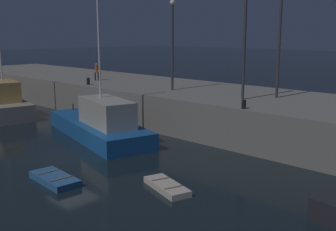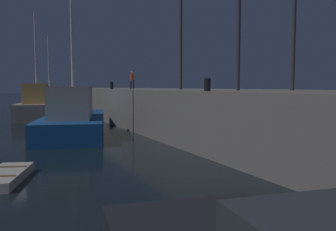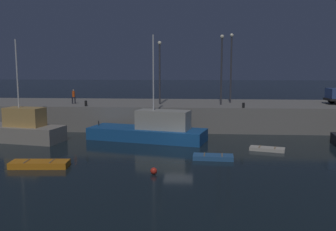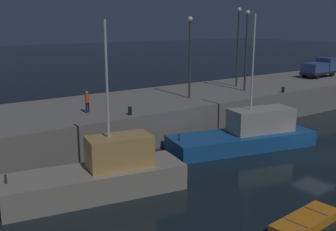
{
  "view_description": "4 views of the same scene",
  "coord_description": "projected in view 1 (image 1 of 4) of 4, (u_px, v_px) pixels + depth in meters",
  "views": [
    {
      "loc": [
        20.73,
        -13.11,
        7.41
      ],
      "look_at": [
        -1.4,
        9.76,
        1.04
      ],
      "focal_mm": 44.28,
      "sensor_mm": 36.0,
      "label": 1
    },
    {
      "loc": [
        19.83,
        0.54,
        2.97
      ],
      "look_at": [
        -2.56,
        10.55,
        1.0
      ],
      "focal_mm": 38.38,
      "sensor_mm": 36.0,
      "label": 2
    },
    {
      "loc": [
        1.26,
        -31.06,
        7.2
      ],
      "look_at": [
        -1.54,
        9.24,
        1.77
      ],
      "focal_mm": 39.63,
      "sensor_mm": 36.0,
      "label": 3
    },
    {
      "loc": [
        -25.18,
        -16.08,
        9.49
      ],
      "look_at": [
        -5.44,
        11.05,
        1.6
      ],
      "focal_mm": 42.44,
      "sensor_mm": 36.0,
      "label": 4
    }
  ],
  "objects": [
    {
      "name": "fishing_trawler_red",
      "position": [
        100.0,
        124.0,
        29.52
      ],
      "size": [
        11.96,
        6.26,
        10.11
      ],
      "color": "#195193",
      "rests_on": "ground"
    },
    {
      "name": "dockworker",
      "position": [
        97.0,
        71.0,
        40.83
      ],
      "size": [
        0.43,
        0.43,
        1.67
      ],
      "color": "black",
      "rests_on": "pier_quay"
    },
    {
      "name": "rowboat_white_mid",
      "position": [
        167.0,
        186.0,
        19.92
      ],
      "size": [
        3.08,
        1.86,
        0.34
      ],
      "color": "beige",
      "rests_on": "ground"
    },
    {
      "name": "pier_quay",
      "position": [
        210.0,
        108.0,
        33.91
      ],
      "size": [
        75.77,
        10.59,
        2.78
      ],
      "color": "gray",
      "rests_on": "ground"
    },
    {
      "name": "lamp_post_west",
      "position": [
        172.0,
        37.0,
        33.41
      ],
      "size": [
        0.44,
        0.44,
        7.22
      ],
      "color": "#38383D",
      "rests_on": "pier_quay"
    },
    {
      "name": "bollard_central",
      "position": [
        88.0,
        81.0,
        37.63
      ],
      "size": [
        0.28,
        0.28,
        0.62
      ],
      "primitive_type": "cylinder",
      "color": "black",
      "rests_on": "pier_quay"
    },
    {
      "name": "lamp_post_central",
      "position": [
        280.0,
        31.0,
        29.21
      ],
      "size": [
        0.44,
        0.44,
        8.21
      ],
      "color": "#38383D",
      "rests_on": "pier_quay"
    },
    {
      "name": "lamp_post_east",
      "position": [
        245.0,
        33.0,
        28.43
      ],
      "size": [
        0.44,
        0.44,
        7.87
      ],
      "color": "#38383D",
      "rests_on": "pier_quay"
    },
    {
      "name": "ground_plane",
      "position": [
        72.0,
        159.0,
        24.83
      ],
      "size": [
        320.0,
        320.0,
        0.0
      ],
      "primitive_type": "plane",
      "color": "black"
    },
    {
      "name": "bollard_west",
      "position": [
        244.0,
        104.0,
        25.65
      ],
      "size": [
        0.28,
        0.28,
        0.55
      ],
      "primitive_type": "cylinder",
      "color": "black",
      "rests_on": "pier_quay"
    },
    {
      "name": "rowboat_blue_far",
      "position": [
        55.0,
        179.0,
        20.88
      ],
      "size": [
        3.17,
        1.52,
        0.38
      ],
      "color": "#2D6099",
      "rests_on": "ground"
    },
    {
      "name": "fishing_boat_orange",
      "position": [
        3.0,
        104.0,
        37.65
      ],
      "size": [
        10.44,
        4.92,
        9.65
      ],
      "color": "gray",
      "rests_on": "ground"
    }
  ]
}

